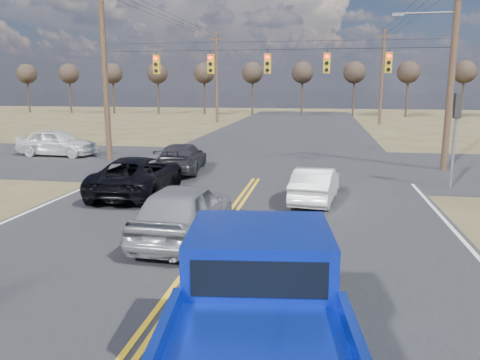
% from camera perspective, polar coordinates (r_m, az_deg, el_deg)
% --- Properties ---
extents(ground, '(160.00, 160.00, 0.00)m').
position_cam_1_polar(ground, '(8.41, -12.12, -18.92)').
color(ground, brown).
rests_on(ground, ground).
extents(road_main, '(14.00, 120.00, 0.02)m').
position_cam_1_polar(road_main, '(17.44, 0.17, -2.49)').
color(road_main, '#28282B').
rests_on(road_main, ground).
extents(road_cross, '(120.00, 12.00, 0.02)m').
position_cam_1_polar(road_cross, '(25.20, 3.25, 1.85)').
color(road_cross, '#28282B').
rests_on(road_cross, ground).
extents(signal_gantry, '(19.60, 4.83, 10.00)m').
position_cam_1_polar(signal_gantry, '(24.60, 4.52, 13.44)').
color(signal_gantry, '#473323').
rests_on(signal_gantry, ground).
extents(utility_poles, '(19.60, 58.32, 10.00)m').
position_cam_1_polar(utility_poles, '(23.87, 3.10, 13.91)').
color(utility_poles, '#473323').
rests_on(utility_poles, ground).
extents(treeline, '(87.00, 117.80, 7.40)m').
position_cam_1_polar(treeline, '(33.80, 5.19, 13.98)').
color(treeline, '#33261C').
rests_on(treeline, ground).
extents(pickup_truck, '(2.94, 6.18, 2.24)m').
position_cam_1_polar(pickup_truck, '(5.91, 2.20, -20.59)').
color(pickup_truck, black).
rests_on(pickup_truck, ground).
extents(silver_suv, '(2.08, 4.81, 1.62)m').
position_cam_1_polar(silver_suv, '(13.06, -6.75, -3.72)').
color(silver_suv, '#919298').
rests_on(silver_suv, ground).
extents(black_suv, '(2.75, 5.53, 1.51)m').
position_cam_1_polar(black_suv, '(18.67, -12.32, 0.53)').
color(black_suv, black).
rests_on(black_suv, ground).
extents(white_car_queue, '(1.84, 4.06, 1.29)m').
position_cam_1_polar(white_car_queue, '(17.35, 9.17, -0.53)').
color(white_car_queue, white).
rests_on(white_car_queue, ground).
extents(dgrey_car_queue, '(2.53, 5.07, 1.41)m').
position_cam_1_polar(dgrey_car_queue, '(23.24, -7.13, 2.72)').
color(dgrey_car_queue, '#2D2D31').
rests_on(dgrey_car_queue, ground).
extents(cross_car_west, '(2.17, 4.87, 1.63)m').
position_cam_1_polar(cross_car_west, '(30.36, -21.44, 4.27)').
color(cross_car_west, white).
rests_on(cross_car_west, ground).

